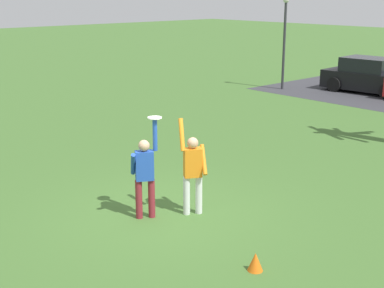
% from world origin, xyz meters
% --- Properties ---
extents(ground_plane, '(120.00, 120.00, 0.00)m').
position_xyz_m(ground_plane, '(0.00, 0.00, 0.00)').
color(ground_plane, '#426B2D').
extents(person_catcher, '(0.52, 0.59, 2.08)m').
position_xyz_m(person_catcher, '(-0.14, -0.36, 0.98)').
color(person_catcher, maroon).
rests_on(person_catcher, ground_plane).
extents(person_defender, '(0.61, 0.66, 2.04)m').
position_xyz_m(person_defender, '(0.36, 0.49, 0.98)').
color(person_defender, silver).
rests_on(person_defender, ground_plane).
extents(frisbee_disc, '(0.28, 0.28, 0.02)m').
position_xyz_m(frisbee_disc, '(-0.02, -0.17, 2.09)').
color(frisbee_disc, white).
rests_on(frisbee_disc, person_catcher).
extents(parked_car_black, '(4.21, 2.25, 1.59)m').
position_xyz_m(parked_car_black, '(-4.66, 15.99, 0.73)').
color(parked_car_black, black).
rests_on(parked_car_black, ground_plane).
extents(lamppost_by_lot, '(0.28, 0.28, 4.26)m').
position_xyz_m(lamppost_by_lot, '(-7.87, 13.76, 2.59)').
color(lamppost_by_lot, '#2D2D33').
rests_on(lamppost_by_lot, ground_plane).
extents(field_cone_orange, '(0.26, 0.26, 0.32)m').
position_xyz_m(field_cone_orange, '(2.84, -0.36, 0.16)').
color(field_cone_orange, orange).
rests_on(field_cone_orange, ground_plane).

